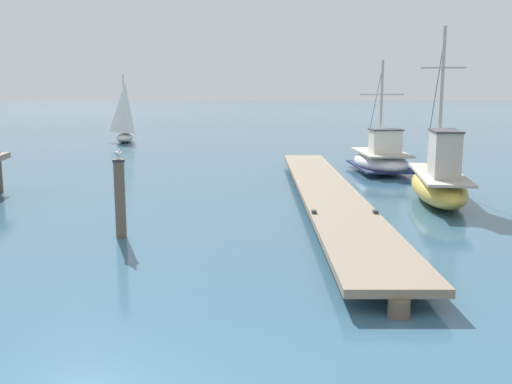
{
  "coord_description": "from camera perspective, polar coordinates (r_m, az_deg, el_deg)",
  "views": [
    {
      "loc": [
        1.3,
        -5.15,
        3.61
      ],
      "look_at": [
        1.65,
        7.38,
        1.4
      ],
      "focal_mm": 40.7,
      "sensor_mm": 36.0,
      "label": 1
    }
  ],
  "objects": [
    {
      "name": "fishing_boat_1",
      "position": [
        19.65,
        17.55,
        1.08
      ],
      "size": [
        2.56,
        5.88,
        5.61
      ],
      "color": "gold",
      "rests_on": "ground"
    },
    {
      "name": "perched_seagull",
      "position": [
        14.47,
        -13.41,
        3.73
      ],
      "size": [
        0.25,
        0.36,
        0.26
      ],
      "color": "gold",
      "rests_on": "mooring_piling"
    },
    {
      "name": "fishing_boat_2",
      "position": [
        26.27,
        12.19,
        3.18
      ],
      "size": [
        2.26,
        4.56,
        4.89
      ],
      "color": "silver",
      "rests_on": "ground"
    },
    {
      "name": "floating_dock",
      "position": [
        19.06,
        6.95,
        0.12
      ],
      "size": [
        2.32,
        19.86,
        0.53
      ],
      "color": "gray",
      "rests_on": "ground"
    },
    {
      "name": "distant_sailboat",
      "position": [
        41.67,
        -12.88,
        7.63
      ],
      "size": [
        2.29,
        3.7,
        4.67
      ],
      "color": "silver",
      "rests_on": "ground"
    },
    {
      "name": "mooring_piling",
      "position": [
        14.62,
        -13.23,
        -0.51
      ],
      "size": [
        0.3,
        0.3,
        1.95
      ],
      "color": "brown",
      "rests_on": "ground"
    }
  ]
}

